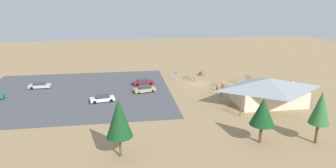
% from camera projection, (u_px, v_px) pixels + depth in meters
% --- Properties ---
extents(ground, '(160.00, 160.00, 0.00)m').
position_uv_depth(ground, '(197.00, 84.00, 68.14)').
color(ground, '#9E7F56').
rests_on(ground, ground).
extents(parking_lot_asphalt, '(39.96, 34.08, 0.05)m').
position_uv_depth(parking_lot_asphalt, '(75.00, 93.00, 61.71)').
color(parking_lot_asphalt, '#4C4C51').
rests_on(parking_lot_asphalt, ground).
extents(bike_pavilion, '(15.38, 10.54, 4.97)m').
position_uv_depth(bike_pavilion, '(269.00, 89.00, 54.81)').
color(bike_pavilion, beige).
rests_on(bike_pavilion, ground).
extents(trash_bin, '(0.60, 0.60, 0.90)m').
position_uv_depth(trash_bin, '(201.00, 73.00, 76.05)').
color(trash_bin, brown).
rests_on(trash_bin, ground).
extents(lot_sign, '(0.56, 0.08, 2.20)m').
position_uv_depth(lot_sign, '(176.00, 75.00, 70.80)').
color(lot_sign, '#99999E').
rests_on(lot_sign, ground).
extents(pine_mideast, '(3.25, 3.25, 7.64)m').
position_uv_depth(pine_mideast, '(119.00, 118.00, 35.56)').
color(pine_mideast, brown).
rests_on(pine_mideast, ground).
extents(pine_far_west, '(2.72, 2.72, 7.49)m').
position_uv_depth(pine_far_west, '(321.00, 108.00, 38.97)').
color(pine_far_west, brown).
rests_on(pine_far_west, ground).
extents(pine_center, '(3.34, 3.34, 6.51)m').
position_uv_depth(pine_center, '(263.00, 112.00, 39.30)').
color(pine_center, brown).
rests_on(pine_center, ground).
extents(bicycle_orange_trailside, '(1.05, 1.38, 0.91)m').
position_uv_depth(bicycle_orange_trailside, '(225.00, 87.00, 64.73)').
color(bicycle_orange_trailside, black).
rests_on(bicycle_orange_trailside, ground).
extents(bicycle_blue_yard_right, '(1.68, 0.82, 0.90)m').
position_uv_depth(bicycle_blue_yard_right, '(201.00, 75.00, 75.04)').
color(bicycle_blue_yard_right, black).
rests_on(bicycle_blue_yard_right, ground).
extents(bicycle_green_near_porch, '(1.35, 1.09, 0.87)m').
position_uv_depth(bicycle_green_near_porch, '(248.00, 79.00, 70.80)').
color(bicycle_green_near_porch, black).
rests_on(bicycle_green_near_porch, ground).
extents(bicycle_teal_near_sign, '(1.58, 0.69, 0.86)m').
position_uv_depth(bicycle_teal_near_sign, '(186.00, 77.00, 72.46)').
color(bicycle_teal_near_sign, black).
rests_on(bicycle_teal_near_sign, ground).
extents(bicycle_silver_mid_cluster, '(1.29, 1.27, 0.82)m').
position_uv_depth(bicycle_silver_mid_cluster, '(234.00, 81.00, 69.28)').
color(bicycle_silver_mid_cluster, black).
rests_on(bicycle_silver_mid_cluster, ground).
extents(bicycle_white_front_row, '(1.42, 0.99, 0.76)m').
position_uv_depth(bicycle_white_front_row, '(191.00, 79.00, 70.88)').
color(bicycle_white_front_row, black).
rests_on(bicycle_white_front_row, ground).
extents(bicycle_purple_lone_east, '(1.63, 0.52, 0.80)m').
position_uv_depth(bicycle_purple_lone_east, '(215.00, 84.00, 66.68)').
color(bicycle_purple_lone_east, black).
rests_on(bicycle_purple_lone_east, ground).
extents(bicycle_red_by_bin, '(1.64, 0.80, 0.92)m').
position_uv_depth(bicycle_red_by_bin, '(248.00, 76.00, 73.27)').
color(bicycle_red_by_bin, black).
rests_on(bicycle_red_by_bin, ground).
extents(car_silver_back_corner, '(4.52, 1.84, 1.32)m').
position_uv_depth(car_silver_back_corner, '(40.00, 85.00, 64.72)').
color(car_silver_back_corner, '#BCBCC1').
rests_on(car_silver_back_corner, parking_lot_asphalt).
extents(car_white_front_row, '(4.81, 2.57, 1.36)m').
position_uv_depth(car_white_front_row, '(102.00, 98.00, 56.25)').
color(car_white_front_row, white).
rests_on(car_white_front_row, parking_lot_asphalt).
extents(car_tan_near_entry, '(4.81, 2.74, 1.42)m').
position_uv_depth(car_tan_near_entry, '(145.00, 89.00, 61.91)').
color(car_tan_near_entry, tan).
rests_on(car_tan_near_entry, parking_lot_asphalt).
extents(car_maroon_second_row, '(4.85, 2.47, 1.37)m').
position_uv_depth(car_maroon_second_row, '(143.00, 82.00, 67.38)').
color(car_maroon_second_row, maroon).
rests_on(car_maroon_second_row, parking_lot_asphalt).
extents(visitor_at_bikes, '(0.37, 0.40, 1.80)m').
position_uv_depth(visitor_at_bikes, '(223.00, 87.00, 62.46)').
color(visitor_at_bikes, '#2D3347').
rests_on(visitor_at_bikes, ground).
extents(visitor_near_lot, '(0.39, 0.36, 1.68)m').
position_uv_depth(visitor_near_lot, '(217.00, 87.00, 62.80)').
color(visitor_near_lot, '#2D3347').
rests_on(visitor_near_lot, ground).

